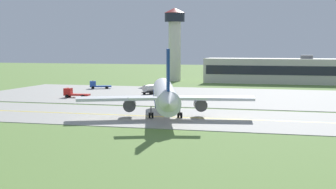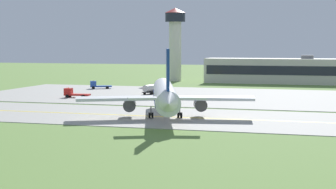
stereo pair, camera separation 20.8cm
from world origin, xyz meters
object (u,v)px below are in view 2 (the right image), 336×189
at_px(airplane_lead, 165,95).
at_px(service_truck_catering, 97,85).
at_px(service_truck_baggage, 152,89).
at_px(control_tower, 175,37).
at_px(service_truck_fuel, 73,93).

distance_m(airplane_lead, service_truck_catering, 67.18).
height_order(airplane_lead, service_truck_baggage, airplane_lead).
distance_m(service_truck_catering, control_tower, 45.26).
bearing_deg(airplane_lead, service_truck_fuel, 137.95).
xyz_separation_m(service_truck_fuel, service_truck_catering, (-4.85, 26.68, 0.00)).
bearing_deg(service_truck_catering, service_truck_baggage, -30.64).
bearing_deg(service_truck_baggage, airplane_lead, -69.39).
bearing_deg(service_truck_fuel, service_truck_baggage, 41.88).
distance_m(service_truck_baggage, service_truck_catering, 24.22).
distance_m(service_truck_baggage, control_tower, 55.61).
height_order(service_truck_baggage, control_tower, control_tower).
relative_size(service_truck_fuel, service_truck_catering, 0.99).
distance_m(airplane_lead, service_truck_baggage, 46.57).
bearing_deg(service_truck_baggage, service_truck_fuel, -138.12).
height_order(service_truck_baggage, service_truck_catering, service_truck_baggage).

